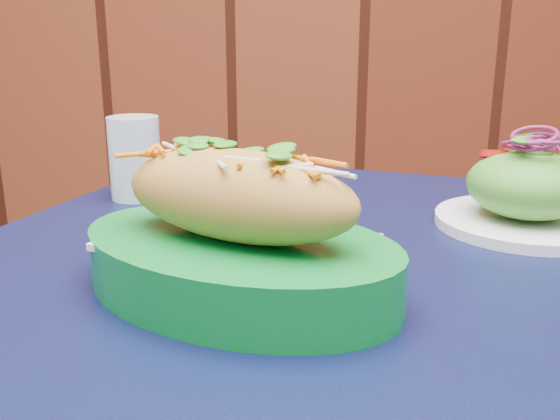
# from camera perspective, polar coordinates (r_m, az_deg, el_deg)

# --- Properties ---
(cafe_table) EXTENTS (0.98, 0.98, 0.75)m
(cafe_table) POSITION_cam_1_polar(r_m,az_deg,el_deg) (0.65, 6.16, -11.83)
(cafe_table) COLOR black
(cafe_table) RESTS_ON ground
(banh_mi_basket) EXTENTS (0.34, 0.29, 0.13)m
(banh_mi_basket) POSITION_cam_1_polar(r_m,az_deg,el_deg) (0.52, -3.85, -2.58)
(banh_mi_basket) COLOR #097428
(banh_mi_basket) RESTS_ON cafe_table
(salad_plate) EXTENTS (0.20, 0.20, 0.11)m
(salad_plate) POSITION_cam_1_polar(r_m,az_deg,el_deg) (0.75, 21.75, 1.58)
(salad_plate) COLOR white
(salad_plate) RESTS_ON cafe_table
(water_glass) EXTENTS (0.07, 0.07, 0.11)m
(water_glass) POSITION_cam_1_polar(r_m,az_deg,el_deg) (0.84, -13.13, 4.66)
(water_glass) COLOR silver
(water_glass) RESTS_ON cafe_table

